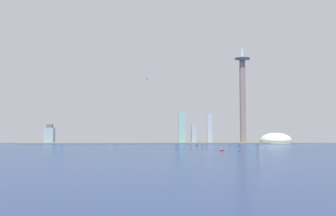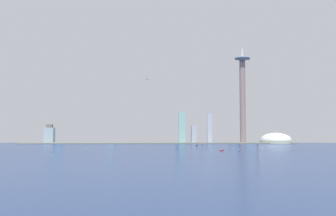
{
  "view_description": "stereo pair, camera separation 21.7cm",
  "coord_description": "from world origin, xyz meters",
  "px_view_note": "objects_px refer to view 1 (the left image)",
  "views": [
    {
      "loc": [
        -8.03,
        -428.39,
        49.78
      ],
      "look_at": [
        23.51,
        520.47,
        100.9
      ],
      "focal_mm": 35.84,
      "sensor_mm": 36.0,
      "label": 1
    },
    {
      "loc": [
        -7.82,
        -428.4,
        49.78
      ],
      "look_at": [
        23.51,
        520.47,
        100.9
      ],
      "focal_mm": 35.84,
      "sensor_mm": 36.0,
      "label": 2
    }
  ],
  "objects_px": {
    "skyscraper_5": "(260,117)",
    "skyscraper_7": "(249,131)",
    "stadium_dome": "(276,140)",
    "skyscraper_1": "(182,128)",
    "airplane": "(147,79)",
    "skyscraper_6": "(112,116)",
    "skyscraper_11": "(209,128)",
    "channel_buoy_1": "(87,148)",
    "skyscraper_4": "(206,122)",
    "boat_2": "(222,150)",
    "skyscraper_9": "(178,128)",
    "skyscraper_10": "(242,130)",
    "skyscraper_2": "(49,135)",
    "observation_tower": "(242,84)",
    "skyscraper_3": "(194,134)",
    "boat_1": "(239,150)",
    "boat_0": "(197,146)",
    "channel_buoy_0": "(52,155)",
    "skyscraper_8": "(232,135)",
    "skyscraper_0": "(59,128)"
  },
  "relations": [
    {
      "from": "skyscraper_5",
      "to": "skyscraper_11",
      "type": "height_order",
      "value": "skyscraper_5"
    },
    {
      "from": "airplane",
      "to": "stadium_dome",
      "type": "bearing_deg",
      "value": -86.6
    },
    {
      "from": "skyscraper_1",
      "to": "channel_buoy_1",
      "type": "height_order",
      "value": "skyscraper_1"
    },
    {
      "from": "skyscraper_10",
      "to": "skyscraper_1",
      "type": "bearing_deg",
      "value": -161.0
    },
    {
      "from": "skyscraper_7",
      "to": "skyscraper_11",
      "type": "xyz_separation_m",
      "value": [
        -122.59,
        -16.66,
        8.41
      ]
    },
    {
      "from": "skyscraper_0",
      "to": "airplane",
      "type": "bearing_deg",
      "value": -20.07
    },
    {
      "from": "stadium_dome",
      "to": "skyscraper_4",
      "type": "xyz_separation_m",
      "value": [
        -194.29,
        72.5,
        54.96
      ]
    },
    {
      "from": "skyscraper_11",
      "to": "channel_buoy_1",
      "type": "height_order",
      "value": "skyscraper_11"
    },
    {
      "from": "skyscraper_1",
      "to": "skyscraper_4",
      "type": "bearing_deg",
      "value": 39.98
    },
    {
      "from": "boat_2",
      "to": "observation_tower",
      "type": "bearing_deg",
      "value": 19.67
    },
    {
      "from": "skyscraper_4",
      "to": "boat_2",
      "type": "relative_size",
      "value": 13.07
    },
    {
      "from": "channel_buoy_1",
      "to": "channel_buoy_0",
      "type": "bearing_deg",
      "value": -99.17
    },
    {
      "from": "skyscraper_7",
      "to": "skyscraper_9",
      "type": "distance_m",
      "value": 215.5
    },
    {
      "from": "observation_tower",
      "to": "skyscraper_3",
      "type": "xyz_separation_m",
      "value": [
        -146.2,
        6.02,
        -150.32
      ]
    },
    {
      "from": "skyscraper_8",
      "to": "boat_0",
      "type": "relative_size",
      "value": 7.75
    },
    {
      "from": "skyscraper_5",
      "to": "boat_0",
      "type": "height_order",
      "value": "skyscraper_5"
    },
    {
      "from": "skyscraper_6",
      "to": "skyscraper_9",
      "type": "relative_size",
      "value": 1.39
    },
    {
      "from": "skyscraper_10",
      "to": "skyscraper_11",
      "type": "height_order",
      "value": "skyscraper_11"
    },
    {
      "from": "skyscraper_6",
      "to": "skyscraper_11",
      "type": "distance_m",
      "value": 304.71
    },
    {
      "from": "skyscraper_3",
      "to": "skyscraper_7",
      "type": "height_order",
      "value": "skyscraper_7"
    },
    {
      "from": "skyscraper_11",
      "to": "channel_buoy_0",
      "type": "distance_m",
      "value": 534.81
    },
    {
      "from": "boat_1",
      "to": "channel_buoy_1",
      "type": "relative_size",
      "value": 3.08
    },
    {
      "from": "skyscraper_1",
      "to": "boat_2",
      "type": "relative_size",
      "value": 9.32
    },
    {
      "from": "skyscraper_9",
      "to": "boat_1",
      "type": "bearing_deg",
      "value": -74.69
    },
    {
      "from": "skyscraper_5",
      "to": "boat_1",
      "type": "distance_m",
      "value": 405.27
    },
    {
      "from": "channel_buoy_1",
      "to": "stadium_dome",
      "type": "bearing_deg",
      "value": 25.28
    },
    {
      "from": "skyscraper_9",
      "to": "boat_0",
      "type": "relative_size",
      "value": 19.79
    },
    {
      "from": "skyscraper_7",
      "to": "boat_2",
      "type": "xyz_separation_m",
      "value": [
        -149.06,
        -341.34,
        -33.19
      ]
    },
    {
      "from": "skyscraper_9",
      "to": "channel_buoy_1",
      "type": "xyz_separation_m",
      "value": [
        -215.62,
        -291.12,
        -42.92
      ]
    },
    {
      "from": "skyscraper_3",
      "to": "skyscraper_9",
      "type": "distance_m",
      "value": 62.01
    },
    {
      "from": "skyscraper_6",
      "to": "airplane",
      "type": "relative_size",
      "value": 5.04
    },
    {
      "from": "skyscraper_9",
      "to": "airplane",
      "type": "height_order",
      "value": "airplane"
    },
    {
      "from": "stadium_dome",
      "to": "channel_buoy_0",
      "type": "relative_size",
      "value": 52.08
    },
    {
      "from": "skyscraper_4",
      "to": "boat_1",
      "type": "distance_m",
      "value": 386.01
    },
    {
      "from": "channel_buoy_1",
      "to": "skyscraper_2",
      "type": "bearing_deg",
      "value": 122.46
    },
    {
      "from": "skyscraper_3",
      "to": "skyscraper_8",
      "type": "bearing_deg",
      "value": 29.52
    },
    {
      "from": "observation_tower",
      "to": "channel_buoy_1",
      "type": "distance_m",
      "value": 505.59
    },
    {
      "from": "skyscraper_9",
      "to": "skyscraper_11",
      "type": "xyz_separation_m",
      "value": [
        91.83,
        -35.99,
        -0.98
      ]
    },
    {
      "from": "stadium_dome",
      "to": "boat_2",
      "type": "distance_m",
      "value": 376.46
    },
    {
      "from": "skyscraper_9",
      "to": "skyscraper_10",
      "type": "relative_size",
      "value": 1.58
    },
    {
      "from": "skyscraper_10",
      "to": "skyscraper_9",
      "type": "bearing_deg",
      "value": -175.55
    },
    {
      "from": "stadium_dome",
      "to": "skyscraper_1",
      "type": "relative_size",
      "value": 1.02
    },
    {
      "from": "skyscraper_10",
      "to": "channel_buoy_0",
      "type": "distance_m",
      "value": 645.71
    },
    {
      "from": "skyscraper_2",
      "to": "boat_0",
      "type": "xyz_separation_m",
      "value": [
        414.41,
        -166.49,
        -23.06
      ]
    },
    {
      "from": "skyscraper_0",
      "to": "skyscraper_9",
      "type": "distance_m",
      "value": 380.1
    },
    {
      "from": "skyscraper_2",
      "to": "skyscraper_10",
      "type": "height_order",
      "value": "skyscraper_10"
    },
    {
      "from": "skyscraper_9",
      "to": "channel_buoy_0",
      "type": "bearing_deg",
      "value": -118.12
    },
    {
      "from": "skyscraper_5",
      "to": "skyscraper_7",
      "type": "distance_m",
      "value": 63.18
    },
    {
      "from": "skyscraper_5",
      "to": "boat_2",
      "type": "bearing_deg",
      "value": -117.63
    },
    {
      "from": "skyscraper_1",
      "to": "channel_buoy_0",
      "type": "bearing_deg",
      "value": -121.97
    }
  ]
}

